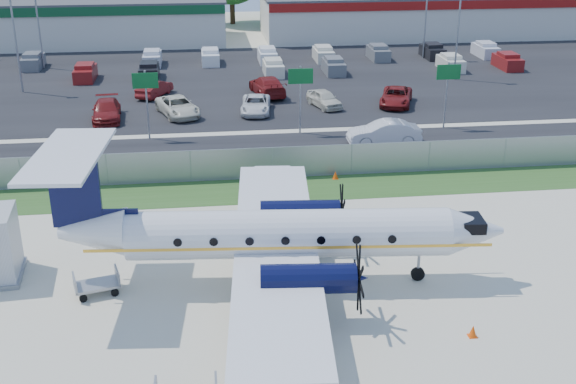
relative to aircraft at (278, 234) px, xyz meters
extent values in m
plane|color=beige|center=(1.07, -0.88, -2.43)|extent=(170.00, 170.00, 0.00)
cube|color=#2D561E|center=(1.07, 11.12, -2.43)|extent=(170.00, 4.00, 0.02)
cube|color=black|center=(1.07, 18.12, -2.42)|extent=(170.00, 8.00, 0.02)
cube|color=black|center=(1.07, 39.12, -2.42)|extent=(170.00, 32.00, 0.02)
cube|color=gray|center=(1.07, 13.12, -1.43)|extent=(120.00, 0.02, 1.90)
cube|color=gray|center=(1.07, 13.12, -0.45)|extent=(120.00, 0.06, 0.06)
cube|color=gray|center=(1.07, 13.12, -2.38)|extent=(120.00, 0.06, 0.06)
cube|color=silver|center=(-22.93, 61.12, 0.07)|extent=(46.00, 12.00, 5.00)
cube|color=#474749|center=(-22.93, 61.12, 2.69)|extent=(46.40, 12.40, 0.24)
cube|color=#0F4723|center=(-22.93, 55.02, 2.07)|extent=(46.00, 0.20, 1.00)
cube|color=silver|center=(27.07, 61.12, 0.07)|extent=(44.00, 12.00, 5.00)
cube|color=maroon|center=(27.07, 55.02, 2.07)|extent=(44.00, 0.20, 1.00)
cylinder|color=gray|center=(-6.93, 22.12, 0.07)|extent=(0.14, 0.14, 5.00)
cube|color=#0C5923|center=(-6.93, 21.97, 1.87)|extent=(1.80, 0.08, 1.10)
cylinder|color=gray|center=(4.07, 22.12, 0.07)|extent=(0.14, 0.14, 5.00)
cube|color=#0C5923|center=(4.07, 21.97, 1.87)|extent=(1.80, 0.08, 1.10)
cylinder|color=gray|center=(15.07, 22.12, 0.07)|extent=(0.14, 0.14, 5.00)
cube|color=#0C5923|center=(15.07, 21.97, 1.87)|extent=(1.80, 0.08, 1.10)
cylinder|color=gray|center=(-18.93, 37.12, 2.07)|extent=(0.18, 0.18, 9.00)
cylinder|color=gray|center=(21.07, 37.12, 2.07)|extent=(0.18, 0.18, 9.00)
cylinder|color=gray|center=(-18.93, 47.12, 2.07)|extent=(0.18, 0.18, 9.00)
cylinder|color=gray|center=(21.07, 47.12, 2.07)|extent=(0.18, 0.18, 9.00)
cylinder|color=silver|center=(0.45, -0.04, 0.00)|extent=(14.27, 3.39, 2.15)
cone|color=silver|center=(8.73, -0.78, 0.00)|extent=(2.67, 2.36, 2.15)
cone|color=silver|center=(-8.06, 0.72, 0.23)|extent=(3.12, 2.40, 2.15)
cube|color=black|center=(8.51, -0.76, 0.39)|extent=(1.14, 1.55, 0.51)
cube|color=silver|center=(-0.11, 0.01, -0.62)|extent=(5.37, 20.15, 0.25)
cylinder|color=black|center=(0.84, -3.37, -0.45)|extent=(3.94, 1.58, 1.24)
cylinder|color=black|center=(1.42, 3.17, -0.45)|extent=(3.94, 1.58, 1.24)
cube|color=black|center=(-8.62, 0.77, 2.15)|extent=(2.16, 0.39, 3.28)
cube|color=silver|center=(-8.73, 0.78, 3.79)|extent=(3.32, 7.23, 0.16)
cylinder|color=gray|center=(6.31, -0.56, -1.70)|extent=(0.14, 0.14, 1.47)
cylinder|color=black|center=(6.31, -0.56, -2.12)|extent=(0.65, 0.26, 0.63)
cylinder|color=black|center=(-0.40, -3.26, -2.07)|extent=(0.76, 0.51, 0.72)
cylinder|color=black|center=(0.18, 3.28, -2.07)|extent=(0.76, 0.51, 0.72)
cube|color=silver|center=(-0.22, 0.83, -1.94)|extent=(2.25, 1.35, 0.63)
cube|color=silver|center=(0.23, 0.83, -1.45)|extent=(0.99, 1.17, 0.45)
cube|color=black|center=(0.64, 0.83, -1.43)|extent=(0.17, 0.99, 0.36)
cylinder|color=black|center=(-1.02, 0.13, -2.16)|extent=(0.54, 0.20, 0.54)
cylinder|color=black|center=(-1.03, 1.53, -2.16)|extent=(0.54, 0.20, 0.54)
cylinder|color=black|center=(0.59, 0.13, -2.16)|extent=(0.54, 0.20, 0.54)
cylinder|color=black|center=(0.59, 1.53, -2.16)|extent=(0.54, 0.20, 0.54)
cube|color=gray|center=(-8.02, 0.01, -2.00)|extent=(2.15, 1.60, 0.12)
cube|color=gray|center=(-8.91, -0.22, -1.71)|extent=(0.37, 1.14, 0.58)
cube|color=gray|center=(-7.14, 0.24, -1.71)|extent=(0.37, 1.14, 0.58)
cylinder|color=black|center=(-8.54, -0.67, -2.26)|extent=(0.36, 0.20, 0.35)
cylinder|color=black|center=(-8.81, 0.35, -2.26)|extent=(0.36, 0.20, 0.35)
cylinder|color=black|center=(-7.24, -0.33, -2.26)|extent=(0.36, 0.20, 0.35)
cylinder|color=black|center=(-7.51, 0.69, -2.26)|extent=(0.36, 0.20, 0.35)
cone|color=#EF4907|center=(7.17, -5.27, -2.18)|extent=(0.33, 0.33, 0.50)
cube|color=#EF4907|center=(7.17, -5.27, -2.42)|extent=(0.35, 0.35, 0.03)
cone|color=#EF4907|center=(4.94, 12.50, -2.18)|extent=(0.34, 0.34, 0.51)
cube|color=#EF4907|center=(4.94, 12.50, -2.42)|extent=(0.36, 0.36, 0.03)
imported|color=silver|center=(9.56, 18.77, -2.43)|extent=(5.12, 1.82, 1.68)
imported|color=maroon|center=(-10.48, 27.35, -2.43)|extent=(2.48, 5.34, 1.51)
imported|color=beige|center=(-4.97, 27.91, -2.43)|extent=(4.06, 5.85, 1.49)
imported|color=silver|center=(1.26, 27.97, -2.43)|extent=(2.83, 5.14, 1.36)
imported|color=beige|center=(7.05, 28.97, -2.43)|extent=(2.84, 4.48, 1.42)
imported|color=maroon|center=(13.14, 28.83, -2.43)|extent=(4.04, 5.76, 1.46)
imported|color=maroon|center=(-7.11, 34.22, -2.43)|extent=(3.22, 4.64, 1.45)
imported|color=maroon|center=(2.74, 33.46, -2.43)|extent=(3.17, 6.08, 1.68)
camera|label=1|loc=(-3.10, -28.54, 13.72)|focal=45.00mm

